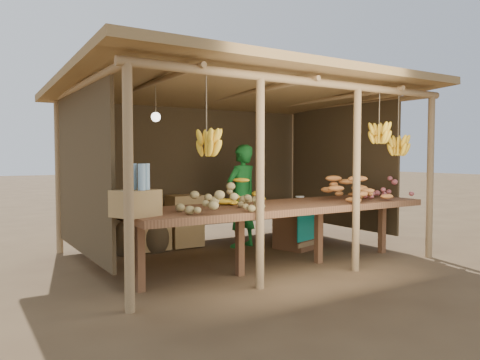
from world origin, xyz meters
TOP-DOWN VIEW (x-y plane):
  - ground at (0.00, 0.00)m, footprint 60.00×60.00m
  - stall_structure at (0.01, -0.16)m, footprint 4.70×3.50m
  - counter at (0.00, -0.95)m, footprint 3.90×1.05m
  - potato_heap at (-0.97, -1.21)m, footprint 0.97×0.71m
  - sweet_potato_heap at (1.04, -1.11)m, footprint 1.08×0.87m
  - onion_heap at (1.80, -1.00)m, footprint 0.93×0.74m
  - banana_pile at (-0.33, -0.65)m, footprint 0.80×0.66m
  - tomato_basin at (-1.85, -0.73)m, footprint 0.42×0.42m
  - bottle_box at (-1.90, -1.12)m, footprint 0.49×0.44m
  - vendor at (0.33, 0.48)m, footprint 0.64×0.49m
  - tarp_crate at (1.00, -0.04)m, footprint 0.81×0.75m
  - carton_stack at (-0.59, 0.92)m, footprint 1.03×0.40m
  - burlap_sacks at (-1.12, 0.86)m, footprint 0.83×0.44m

SIDE VIEW (x-z plane):
  - ground at x=0.00m, z-range 0.00..0.00m
  - burlap_sacks at x=-1.12m, z-range -0.04..0.55m
  - tarp_crate at x=1.00m, z-range -0.07..0.73m
  - carton_stack at x=-0.59m, z-range -0.05..0.73m
  - counter at x=0.00m, z-range 0.34..1.14m
  - vendor at x=0.33m, z-range 0.00..1.55m
  - tomato_basin at x=-1.85m, z-range 0.78..1.00m
  - banana_pile at x=-0.33m, z-range 0.80..1.15m
  - sweet_potato_heap at x=1.04m, z-range 0.80..1.16m
  - onion_heap at x=1.80m, z-range 0.80..1.16m
  - potato_heap at x=-0.97m, z-range 0.80..1.16m
  - bottle_box at x=-1.90m, z-range 0.74..1.25m
  - stall_structure at x=0.01m, z-range 0.68..3.11m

